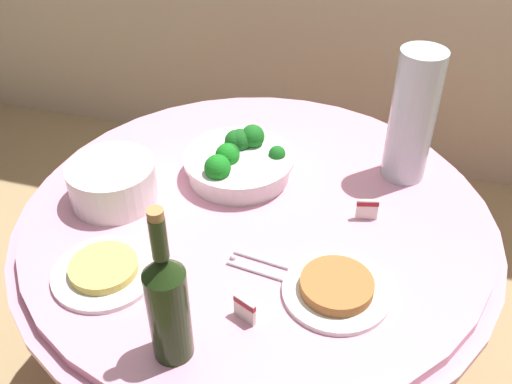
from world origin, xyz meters
TOP-DOWN VIEW (x-y plane):
  - buffet_table at (0.00, 0.00)m, footprint 1.16×1.16m
  - broccoli_bowl at (-0.08, 0.12)m, footprint 0.28×0.28m
  - plate_stack at (-0.34, -0.06)m, footprint 0.21×0.21m
  - wine_bottle at (-0.03, -0.44)m, footprint 0.07×0.07m
  - decorative_fruit_vase at (0.32, 0.24)m, footprint 0.11×0.11m
  - serving_tongs at (0.07, -0.19)m, footprint 0.17×0.06m
  - food_plate_peanuts at (0.23, -0.22)m, footprint 0.22×0.22m
  - food_plate_noodles at (-0.24, -0.30)m, footprint 0.22×0.22m
  - label_placard_front at (0.26, 0.04)m, footprint 0.05×0.02m
  - label_placard_mid at (0.07, -0.33)m, footprint 0.05×0.03m

SIDE VIEW (x-z plane):
  - buffet_table at x=0.00m, z-range 0.01..0.75m
  - serving_tongs at x=0.07m, z-range 0.74..0.75m
  - food_plate_noodles at x=-0.24m, z-range 0.74..0.77m
  - food_plate_peanuts at x=0.23m, z-range 0.74..0.77m
  - label_placard_front at x=0.26m, z-range 0.74..0.80m
  - label_placard_mid at x=0.07m, z-range 0.74..0.80m
  - broccoli_bowl at x=-0.08m, z-range 0.73..0.84m
  - plate_stack at x=-0.34m, z-range 0.74..0.84m
  - wine_bottle at x=-0.03m, z-range 0.70..1.04m
  - decorative_fruit_vase at x=0.32m, z-range 0.73..1.07m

